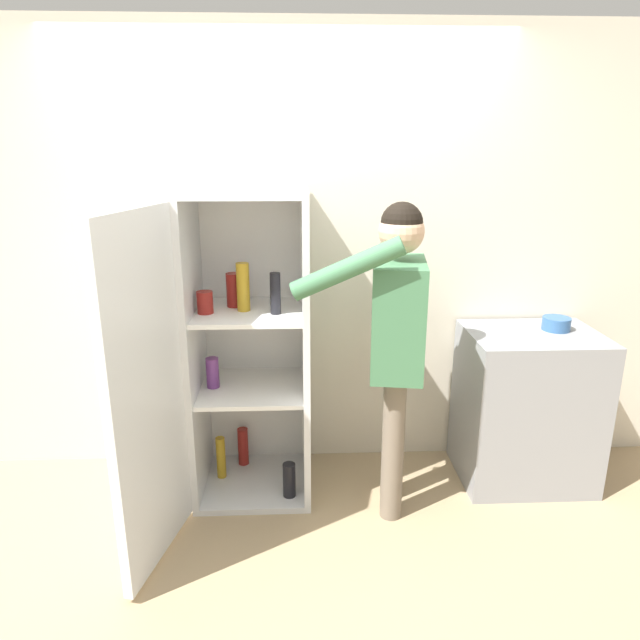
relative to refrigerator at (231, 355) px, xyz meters
The scene contains 6 objects.
ground_plane 1.04m from the refrigerator, 61.68° to the right, with size 12.00×12.00×0.00m, color tan.
wall_back 0.68m from the refrigerator, 56.60° to the left, with size 7.00×0.06×2.55m.
refrigerator is the anchor object (origin of this frame).
person 0.88m from the refrigerator, 10.05° to the right, with size 0.70×0.59×1.65m.
counter 1.72m from the refrigerator, ahead, with size 0.73×0.56×0.90m.
bowl 1.82m from the refrigerator, ahead, with size 0.15×0.15×0.07m.
Camera 1 is at (0.06, -2.31, 1.89)m, focal length 32.00 mm.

